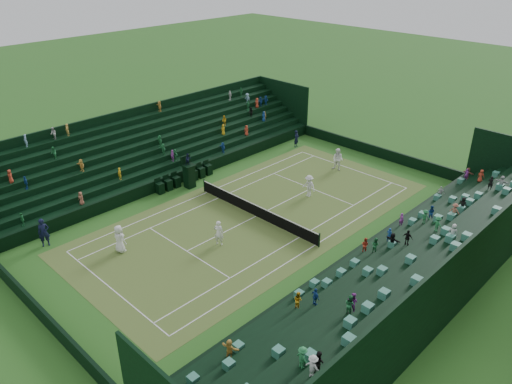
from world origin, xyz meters
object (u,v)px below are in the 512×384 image
Objects in this scene: umpire_chair at (189,173)px; player_far_west at (338,160)px; player_near_west at (119,239)px; tennis_net at (256,210)px; player_near_east at (219,233)px; player_far_east at (309,186)px.

umpire_chair reaches higher than player_far_west.
player_far_west reaches higher than player_near_west.
tennis_net is 6.13× the size of player_near_west.
player_near_west is at bearing -106.58° from player_far_west.
player_near_east is 15.30m from player_far_west.
player_near_west reaches higher than player_far_east.
umpire_chair is 12.95m from player_far_west.
player_far_west is (2.32, 20.22, 0.04)m from player_near_west.
player_near_east is at bearing -139.64° from player_near_west.
player_near_west is (4.25, -9.07, -0.30)m from umpire_chair.
umpire_chair is 1.64× the size of player_near_east.
player_far_east is (0.66, 5.21, 0.36)m from tennis_net.
tennis_net is 7.32m from umpire_chair.
tennis_net is at bearing -106.66° from player_near_east.
player_far_west is at bearing -112.07° from player_near_east.
tennis_net is 10.88m from player_far_west.
umpire_chair is at bearing -130.55° from player_far_west.
player_near_west is 20.36m from player_far_west.
player_far_west is at bearing 103.53° from player_far_east.
umpire_chair reaches higher than player_near_west.
umpire_chair reaches higher than player_far_east.
player_near_east is (0.88, -4.37, 0.37)m from tennis_net.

